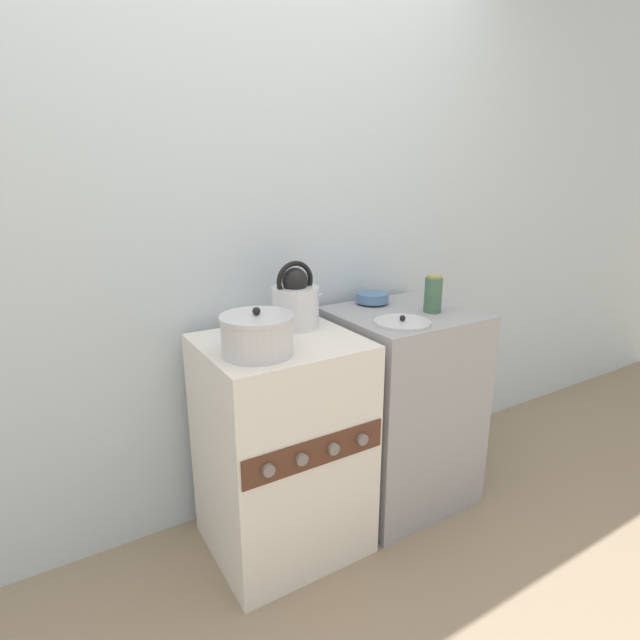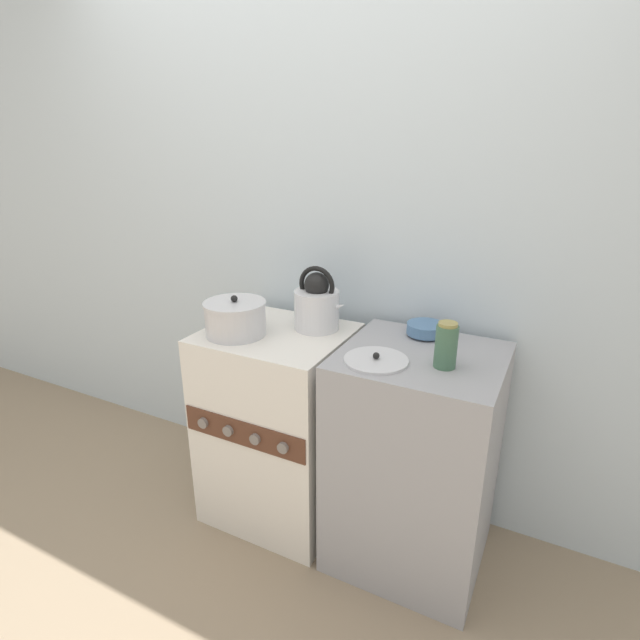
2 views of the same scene
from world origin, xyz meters
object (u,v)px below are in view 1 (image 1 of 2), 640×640
at_px(cooking_pot, 257,335).
at_px(kettle, 296,302).
at_px(storage_jar, 433,294).
at_px(loose_pot_lid, 402,322).
at_px(enamel_bowl, 372,298).
at_px(stove, 282,446).

bearing_deg(cooking_pot, kettle, 38.42).
bearing_deg(storage_jar, loose_pot_lid, -163.56).
xyz_separation_m(enamel_bowl, loose_pot_lid, (-0.09, -0.32, -0.02)).
height_order(cooking_pot, enamel_bowl, cooking_pot).
distance_m(stove, loose_pot_lid, 0.69).
relative_size(stove, kettle, 3.29).
bearing_deg(kettle, storage_jar, -16.45).
distance_m(stove, kettle, 0.58).
xyz_separation_m(stove, cooking_pot, (-0.13, -0.09, 0.52)).
xyz_separation_m(stove, storage_jar, (0.72, -0.06, 0.55)).
bearing_deg(enamel_bowl, kettle, -170.30).
xyz_separation_m(stove, loose_pot_lid, (0.49, -0.12, 0.47)).
height_order(stove, kettle, kettle).
distance_m(cooking_pot, enamel_bowl, 0.77).
xyz_separation_m(kettle, enamel_bowl, (0.45, 0.08, -0.06)).
distance_m(stove, cooking_pot, 0.54).
bearing_deg(loose_pot_lid, storage_jar, 16.44).
bearing_deg(stove, cooking_pot, -144.55).
bearing_deg(enamel_bowl, stove, -161.57).
bearing_deg(cooking_pot, storage_jar, 2.63).
xyz_separation_m(enamel_bowl, storage_jar, (0.14, -0.25, 0.05)).
distance_m(kettle, enamel_bowl, 0.46).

